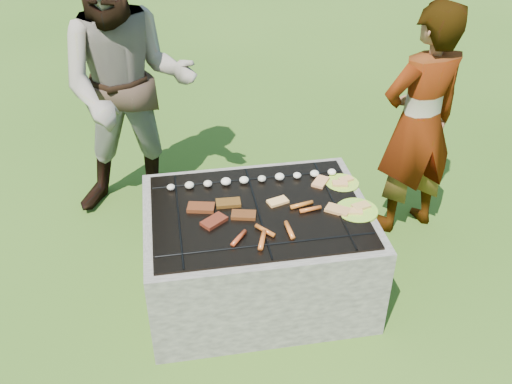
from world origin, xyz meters
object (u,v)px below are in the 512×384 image
fire_pit (257,254)px  cook (419,124)px  plate_far (342,183)px  plate_near (357,210)px  bystander (128,87)px

fire_pit → cook: (1.15, 0.49, 0.53)m
fire_pit → cook: 1.36m
fire_pit → plate_far: size_ratio=6.15×
fire_pit → plate_near: 0.66m
plate_near → fire_pit: bearing=169.8°
fire_pit → bystander: size_ratio=0.68×
bystander → fire_pit: bearing=-53.8°
fire_pit → cook: size_ratio=0.81×
fire_pit → plate_far: bearing=18.6°
plate_far → cook: cook is taller
plate_far → cook: size_ratio=0.13×
cook → bystander: 1.94m
cook → bystander: (-1.85, 0.56, 0.15)m
fire_pit → bystander: 1.43m
cook → bystander: size_ratio=0.84×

